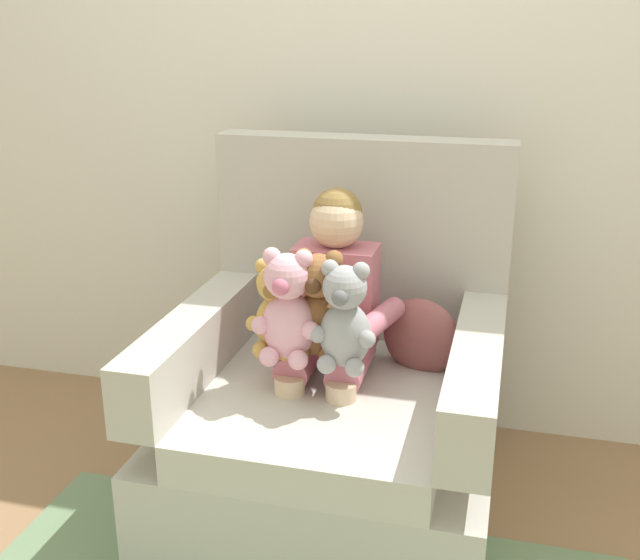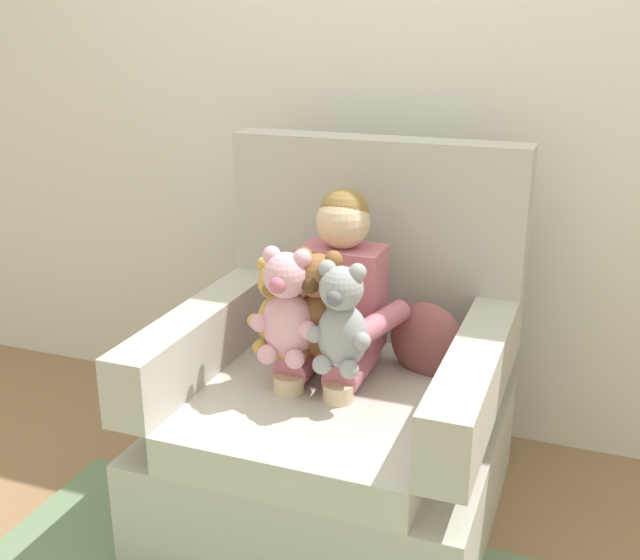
# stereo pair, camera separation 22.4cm
# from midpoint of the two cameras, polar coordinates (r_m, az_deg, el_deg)

# --- Properties ---
(ground_plane) EXTENTS (8.00, 8.00, 0.00)m
(ground_plane) POSITION_cam_midpoint_polar(r_m,az_deg,el_deg) (2.66, -1.60, -16.77)
(ground_plane) COLOR #936D4C
(back_wall) EXTENTS (6.00, 0.10, 2.60)m
(back_wall) POSITION_cam_midpoint_polar(r_m,az_deg,el_deg) (2.90, 2.39, 13.92)
(back_wall) COLOR silver
(back_wall) RESTS_ON ground
(armchair) EXTENTS (1.01, 0.99, 1.17)m
(armchair) POSITION_cam_midpoint_polar(r_m,az_deg,el_deg) (2.52, -1.30, -9.50)
(armchair) COLOR #BCB7AD
(armchair) RESTS_ON ground
(seated_child) EXTENTS (0.45, 0.39, 0.82)m
(seated_child) POSITION_cam_midpoint_polar(r_m,az_deg,el_deg) (2.41, -1.84, -2.14)
(seated_child) COLOR #C66B7F
(seated_child) RESTS_ON armchair
(plush_honey) EXTENTS (0.18, 0.14, 0.30)m
(plush_honey) POSITION_cam_midpoint_polar(r_m,az_deg,el_deg) (2.31, -6.03, -2.32)
(plush_honey) COLOR gold
(plush_honey) RESTS_ON armchair
(plush_pink) EXTENTS (0.21, 0.17, 0.35)m
(plush_pink) POSITION_cam_midpoint_polar(r_m,az_deg,el_deg) (2.25, -5.26, -2.26)
(plush_pink) COLOR #EAA8BC
(plush_pink) RESTS_ON armchair
(plush_brown) EXTENTS (0.20, 0.16, 0.34)m
(plush_brown) POSITION_cam_midpoint_polar(r_m,az_deg,el_deg) (2.27, -2.95, -2.13)
(plush_brown) COLOR brown
(plush_brown) RESTS_ON armchair
(plush_grey) EXTENTS (0.19, 0.16, 0.33)m
(plush_grey) POSITION_cam_midpoint_polar(r_m,az_deg,el_deg) (2.19, -1.09, -2.99)
(plush_grey) COLOR #9E9EA3
(plush_grey) RESTS_ON armchair
(throw_pillow) EXTENTS (0.28, 0.18, 0.26)m
(throw_pillow) POSITION_cam_midpoint_polar(r_m,az_deg,el_deg) (2.49, 4.95, -4.29)
(throw_pillow) COLOR #8C4C4C
(throw_pillow) RESTS_ON armchair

